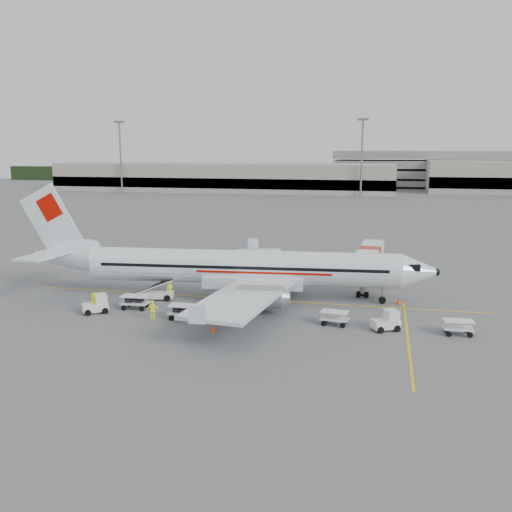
# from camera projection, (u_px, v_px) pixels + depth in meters

# --- Properties ---
(ground) EXTENTS (360.00, 360.00, 0.00)m
(ground) POSITION_uv_depth(u_px,v_px,m) (251.00, 299.00, 53.68)
(ground) COLOR #56595B
(stripe_lead) EXTENTS (44.00, 0.20, 0.01)m
(stripe_lead) POSITION_uv_depth(u_px,v_px,m) (251.00, 299.00, 53.68)
(stripe_lead) COLOR yellow
(stripe_lead) RESTS_ON ground
(stripe_cross) EXTENTS (0.20, 20.00, 0.01)m
(stripe_cross) POSITION_uv_depth(u_px,v_px,m) (408.00, 337.00, 42.99)
(stripe_cross) COLOR yellow
(stripe_cross) RESTS_ON ground
(terminal_west) EXTENTS (110.00, 22.00, 9.00)m
(terminal_west) POSITION_uv_depth(u_px,v_px,m) (223.00, 177.00, 186.05)
(terminal_west) COLOR gray
(terminal_west) RESTS_ON ground
(parking_garage) EXTENTS (62.00, 24.00, 14.00)m
(parking_garage) POSITION_uv_depth(u_px,v_px,m) (424.00, 168.00, 200.28)
(parking_garage) COLOR slate
(parking_garage) RESTS_ON ground
(treeline) EXTENTS (300.00, 3.00, 6.00)m
(treeline) POSITION_uv_depth(u_px,v_px,m) (354.00, 177.00, 220.81)
(treeline) COLOR black
(treeline) RESTS_ON ground
(mast_west) EXTENTS (3.20, 1.20, 22.00)m
(mast_west) POSITION_uv_depth(u_px,v_px,m) (121.00, 157.00, 179.82)
(mast_west) COLOR slate
(mast_west) RESTS_ON ground
(mast_center) EXTENTS (3.20, 1.20, 22.00)m
(mast_center) POSITION_uv_depth(u_px,v_px,m) (362.00, 158.00, 163.61)
(mast_center) COLOR slate
(mast_center) RESTS_ON ground
(aircraft) EXTENTS (40.72, 33.29, 10.50)m
(aircraft) POSITION_uv_depth(u_px,v_px,m) (243.00, 244.00, 52.86)
(aircraft) COLOR white
(aircraft) RESTS_ON ground
(jet_bridge) EXTENTS (3.85, 15.17, 3.94)m
(jet_bridge) POSITION_uv_depth(u_px,v_px,m) (369.00, 266.00, 59.20)
(jet_bridge) COLOR silver
(jet_bridge) RESTS_ON ground
(belt_loader) EXTENTS (4.90, 2.78, 2.51)m
(belt_loader) POSITION_uv_depth(u_px,v_px,m) (155.00, 287.00, 53.45)
(belt_loader) COLOR silver
(belt_loader) RESTS_ON ground
(tug_fore) EXTENTS (2.41, 2.03, 1.62)m
(tug_fore) POSITION_uv_depth(u_px,v_px,m) (386.00, 320.00, 44.47)
(tug_fore) COLOR silver
(tug_fore) RESTS_ON ground
(tug_mid) EXTENTS (2.12, 1.26, 1.61)m
(tug_mid) POSITION_uv_depth(u_px,v_px,m) (207.00, 309.00, 47.52)
(tug_mid) COLOR silver
(tug_mid) RESTS_ON ground
(tug_aft) EXTENTS (2.42, 2.24, 1.64)m
(tug_aft) POSITION_uv_depth(u_px,v_px,m) (95.00, 304.00, 49.13)
(tug_aft) COLOR silver
(tug_aft) RESTS_ON ground
(cart_loaded_a) EXTENTS (2.47, 1.56, 1.24)m
(cart_loaded_a) POSITION_uv_depth(u_px,v_px,m) (135.00, 302.00, 50.41)
(cart_loaded_a) COLOR silver
(cart_loaded_a) RESTS_ON ground
(cart_loaded_b) EXTENTS (2.40, 1.45, 1.24)m
(cart_loaded_b) POSITION_uv_depth(u_px,v_px,m) (183.00, 312.00, 47.41)
(cart_loaded_b) COLOR silver
(cart_loaded_b) RESTS_ON ground
(cart_empty_a) EXTENTS (2.34, 1.56, 1.15)m
(cart_empty_a) POSITION_uv_depth(u_px,v_px,m) (335.00, 318.00, 45.85)
(cart_empty_a) COLOR silver
(cart_empty_a) RESTS_ON ground
(cart_empty_b) EXTENTS (2.31, 1.47, 1.16)m
(cart_empty_b) POSITION_uv_depth(u_px,v_px,m) (458.00, 327.00, 43.45)
(cart_empty_b) COLOR silver
(cart_empty_b) RESTS_ON ground
(cone_nose) EXTENTS (0.42, 0.42, 0.68)m
(cone_nose) POSITION_uv_depth(u_px,v_px,m) (399.00, 301.00, 51.97)
(cone_nose) COLOR #F9460F
(cone_nose) RESTS_ON ground
(cone_port) EXTENTS (0.33, 0.33, 0.53)m
(cone_port) POSITION_uv_depth(u_px,v_px,m) (313.00, 277.00, 61.79)
(cone_port) COLOR #F9460F
(cone_port) RESTS_ON ground
(cone_stbd) EXTENTS (0.42, 0.42, 0.68)m
(cone_stbd) POSITION_uv_depth(u_px,v_px,m) (213.00, 328.00, 44.21)
(cone_stbd) COLOR #F9460F
(cone_stbd) RESTS_ON ground
(crew_a) EXTENTS (0.72, 0.57, 1.71)m
(crew_a) POSITION_uv_depth(u_px,v_px,m) (170.00, 290.00, 53.72)
(crew_a) COLOR yellow
(crew_a) RESTS_ON ground
(crew_b) EXTENTS (1.09, 1.11, 1.81)m
(crew_b) POSITION_uv_depth(u_px,v_px,m) (94.00, 303.00, 49.03)
(crew_b) COLOR yellow
(crew_b) RESTS_ON ground
(crew_c) EXTENTS (1.29, 1.42, 1.92)m
(crew_c) POSITION_uv_depth(u_px,v_px,m) (227.00, 292.00, 52.49)
(crew_c) COLOR yellow
(crew_c) RESTS_ON ground
(crew_d) EXTENTS (1.04, 0.54, 1.69)m
(crew_d) POSITION_uv_depth(u_px,v_px,m) (153.00, 310.00, 47.10)
(crew_d) COLOR yellow
(crew_d) RESTS_ON ground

